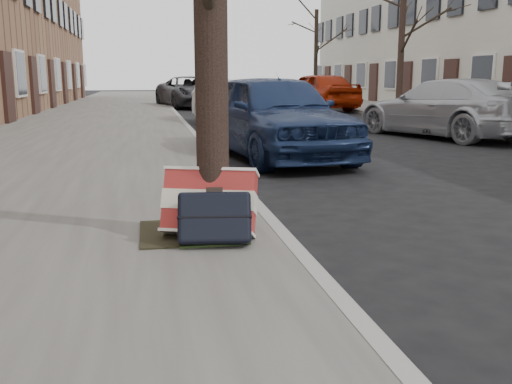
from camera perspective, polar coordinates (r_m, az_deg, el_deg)
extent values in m
plane|color=black|center=(4.38, 22.38, -8.11)|extent=(120.00, 120.00, 0.00)
cube|color=slate|center=(18.52, -15.18, 6.91)|extent=(5.00, 70.00, 0.12)
cube|color=slate|center=(21.07, 18.05, 7.25)|extent=(4.00, 70.00, 0.12)
cube|color=black|center=(4.81, -6.46, -3.98)|extent=(0.85, 0.85, 0.02)
cube|color=maroon|center=(4.61, -4.64, -1.06)|extent=(0.83, 0.62, 0.57)
cube|color=black|center=(4.39, -4.16, -2.58)|extent=(0.59, 0.39, 0.44)
imported|color=#172649|center=(9.96, 1.84, 7.68)|extent=(2.36, 4.58, 1.49)
imported|color=#ADAFB4|center=(17.03, -2.94, 8.94)|extent=(1.79, 4.12, 1.32)
imported|color=#333338|center=(26.66, -6.55, 9.90)|extent=(3.28, 5.47, 1.42)
imported|color=#A6A8AE|center=(14.14, 18.41, 7.96)|extent=(3.24, 5.05, 1.36)
imported|color=#9A1F06|center=(24.19, 6.05, 9.96)|extent=(2.91, 4.98, 1.59)
cylinder|color=black|center=(22.79, 14.34, 14.40)|extent=(0.24, 0.24, 5.18)
cylinder|color=black|center=(33.17, 6.00, 13.45)|extent=(0.22, 0.22, 4.95)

